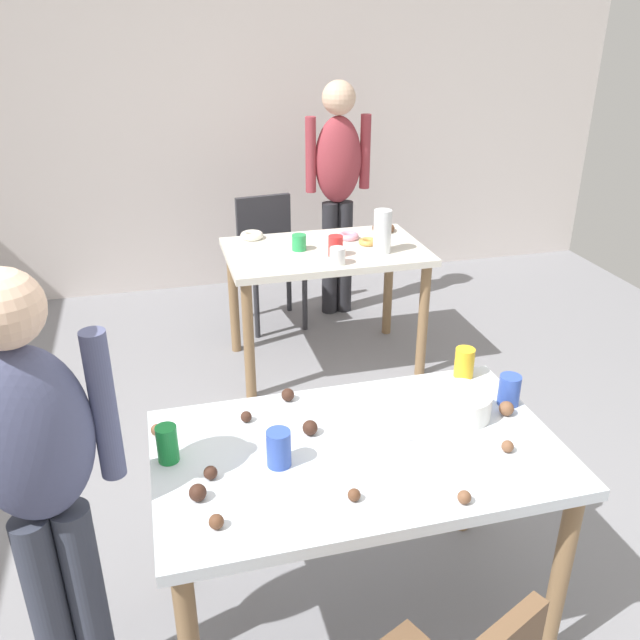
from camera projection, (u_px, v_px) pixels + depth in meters
ground_plane at (318, 574)px, 2.63m from camera, size 6.40×6.40×0.00m
wall_back at (208, 116)px, 4.88m from camera, size 6.40×0.10×2.60m
dining_table_near at (358, 472)px, 2.17m from camera, size 1.29×0.77×0.75m
dining_table_far at (325, 266)px, 3.93m from camera, size 1.15×0.71×0.75m
chair_far_table at (269, 253)px, 4.57m from camera, size 0.44×0.44×0.87m
person_girl_near at (40, 476)px, 1.79m from camera, size 0.46×0.26×1.48m
person_adult_far at (338, 179)px, 4.50m from camera, size 0.45×0.22×1.61m
mixing_bowl at (461, 404)px, 2.28m from camera, size 0.21×0.21×0.09m
soda_can at (167, 444)px, 2.04m from camera, size 0.07×0.07×0.12m
fork_near at (423, 437)px, 2.18m from camera, size 0.17×0.02×0.01m
cup_near_0 at (509, 390)px, 2.34m from camera, size 0.08×0.08×0.11m
cup_near_1 at (279, 448)px, 2.03m from camera, size 0.08×0.08×0.12m
cup_near_2 at (464, 363)px, 2.52m from camera, size 0.07×0.07×0.12m
cake_ball_0 at (216, 522)px, 1.79m from camera, size 0.04×0.04×0.04m
cake_ball_1 at (246, 417)px, 2.25m from camera, size 0.04×0.04×0.04m
cake_ball_2 at (198, 493)px, 1.89m from camera, size 0.05×0.05×0.05m
cake_ball_3 at (157, 430)px, 2.18m from camera, size 0.04×0.04×0.04m
cake_ball_4 at (210, 473)px, 1.98m from camera, size 0.04×0.04×0.04m
cake_ball_5 at (288, 395)px, 2.37m from camera, size 0.05×0.05×0.05m
cake_ball_6 at (508, 446)px, 2.10m from camera, size 0.04×0.04×0.04m
cake_ball_7 at (506, 408)px, 2.29m from camera, size 0.05×0.05×0.05m
cake_ball_8 at (275, 437)px, 2.15m from camera, size 0.04×0.04×0.04m
cake_ball_9 at (354, 495)px, 1.89m from camera, size 0.04×0.04×0.04m
cake_ball_10 at (310, 428)px, 2.18m from camera, size 0.05×0.05×0.05m
cake_ball_11 at (464, 497)px, 1.88m from camera, size 0.04×0.04×0.04m
pitcher_far at (382, 231)px, 3.77m from camera, size 0.10×0.10×0.25m
cup_far_0 at (299, 242)px, 3.84m from camera, size 0.08×0.08×0.09m
cup_far_1 at (338, 256)px, 3.63m from camera, size 0.09×0.09×0.09m
cup_far_2 at (336, 246)px, 3.74m from camera, size 0.08×0.08×0.12m
donut_far_0 at (252, 235)px, 4.04m from camera, size 0.14×0.14×0.04m
donut_far_1 at (383, 228)px, 4.17m from camera, size 0.14×0.14×0.04m
donut_far_2 at (368, 242)px, 3.94m from camera, size 0.11×0.11×0.03m
donut_far_3 at (349, 236)px, 4.03m from camera, size 0.12×0.12×0.04m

